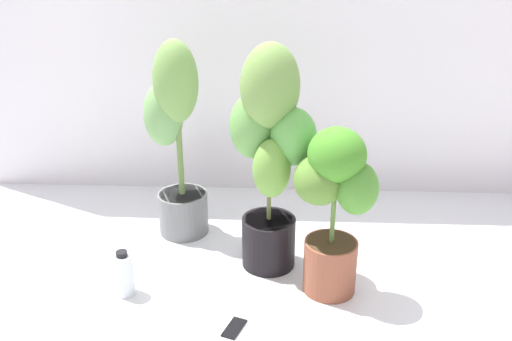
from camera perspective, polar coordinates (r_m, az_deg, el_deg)
name	(u,v)px	position (r m, az deg, el deg)	size (l,w,h in m)	color
ground_plane	(258,274)	(2.30, 0.18, -10.91)	(8.00, 8.00, 0.00)	silver
mylar_back_wall	(265,5)	(2.78, 1.01, 17.19)	(3.20, 0.01, 2.00)	silver
potted_plant_front_right	(334,203)	(2.04, 8.29, -3.40)	(0.36, 0.27, 0.68)	brown
potted_plant_back_left	(175,138)	(2.44, -8.58, 3.46)	(0.32, 0.27, 0.92)	slate
potted_plant_center	(270,149)	(2.12, 1.55, 2.26)	(0.41, 0.30, 0.95)	black
cell_phone	(234,329)	(2.02, -2.32, -16.44)	(0.12, 0.16, 0.01)	white
nutrient_bottle	(124,274)	(2.20, -13.86, -10.64)	(0.08, 0.08, 0.19)	white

